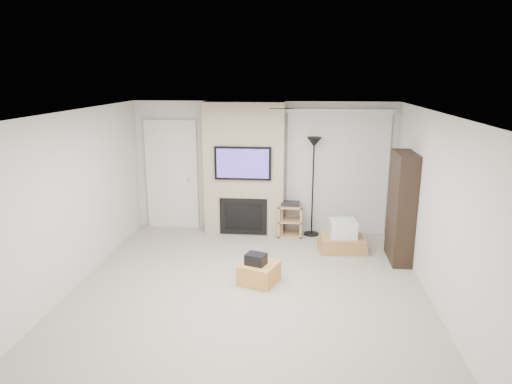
# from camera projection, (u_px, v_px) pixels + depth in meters

# --- Properties ---
(floor) EXTENTS (5.00, 5.50, 0.00)m
(floor) POSITION_uv_depth(u_px,v_px,m) (248.00, 292.00, 6.45)
(floor) COLOR #A29A87
(floor) RESTS_ON ground
(ceiling) EXTENTS (5.00, 5.50, 0.00)m
(ceiling) POSITION_uv_depth(u_px,v_px,m) (247.00, 113.00, 5.82)
(ceiling) COLOR white
(ceiling) RESTS_ON wall_back
(wall_back) EXTENTS (5.00, 0.00, 2.50)m
(wall_back) POSITION_uv_depth(u_px,v_px,m) (264.00, 167.00, 8.79)
(wall_back) COLOR beige
(wall_back) RESTS_ON ground
(wall_front) EXTENTS (5.00, 0.00, 2.50)m
(wall_front) POSITION_uv_depth(u_px,v_px,m) (207.00, 308.00, 3.48)
(wall_front) COLOR beige
(wall_front) RESTS_ON ground
(wall_left) EXTENTS (0.00, 5.50, 2.50)m
(wall_left) POSITION_uv_depth(u_px,v_px,m) (70.00, 202.00, 6.36)
(wall_left) COLOR beige
(wall_left) RESTS_ON ground
(wall_right) EXTENTS (0.00, 5.50, 2.50)m
(wall_right) POSITION_uv_depth(u_px,v_px,m) (439.00, 212.00, 5.91)
(wall_right) COLOR beige
(wall_right) RESTS_ON ground
(hvac_vent) EXTENTS (0.35, 0.18, 0.01)m
(hvac_vent) POSITION_uv_depth(u_px,v_px,m) (281.00, 109.00, 6.56)
(hvac_vent) COLOR silver
(hvac_vent) RESTS_ON ceiling
(ottoman) EXTENTS (0.64, 0.64, 0.30)m
(ottoman) POSITION_uv_depth(u_px,v_px,m) (259.00, 273.00, 6.70)
(ottoman) COLOR #D88C41
(ottoman) RESTS_ON floor
(black_bag) EXTENTS (0.34, 0.30, 0.16)m
(black_bag) POSITION_uv_depth(u_px,v_px,m) (256.00, 259.00, 6.62)
(black_bag) COLOR black
(black_bag) RESTS_ON ottoman
(fireplace_wall) EXTENTS (1.50, 0.47, 2.50)m
(fireplace_wall) POSITION_uv_depth(u_px,v_px,m) (244.00, 170.00, 8.62)
(fireplace_wall) COLOR tan
(fireplace_wall) RESTS_ON floor
(entry_door) EXTENTS (1.02, 0.11, 2.14)m
(entry_door) POSITION_uv_depth(u_px,v_px,m) (172.00, 175.00, 8.96)
(entry_door) COLOR silver
(entry_door) RESTS_ON floor
(vertical_blinds) EXTENTS (1.98, 0.10, 2.37)m
(vertical_blinds) POSITION_uv_depth(u_px,v_px,m) (337.00, 168.00, 8.60)
(vertical_blinds) COLOR silver
(vertical_blinds) RESTS_ON floor
(floor_lamp) EXTENTS (0.28, 0.28, 1.87)m
(floor_lamp) POSITION_uv_depth(u_px,v_px,m) (314.00, 159.00, 8.38)
(floor_lamp) COLOR black
(floor_lamp) RESTS_ON floor
(av_stand) EXTENTS (0.45, 0.38, 0.66)m
(av_stand) POSITION_uv_depth(u_px,v_px,m) (290.00, 218.00, 8.63)
(av_stand) COLOR tan
(av_stand) RESTS_ON floor
(box_stack) EXTENTS (0.86, 0.67, 0.54)m
(box_stack) POSITION_uv_depth(u_px,v_px,m) (342.00, 239.00, 7.94)
(box_stack) COLOR #A67A45
(box_stack) RESTS_ON floor
(bookshelf) EXTENTS (0.30, 0.80, 1.80)m
(bookshelf) POSITION_uv_depth(u_px,v_px,m) (401.00, 207.00, 7.35)
(bookshelf) COLOR black
(bookshelf) RESTS_ON floor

